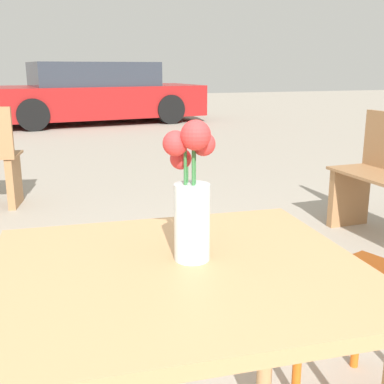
{
  "coord_description": "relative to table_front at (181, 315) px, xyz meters",
  "views": [
    {
      "loc": [
        -0.3,
        -0.94,
        1.15
      ],
      "look_at": [
        0.04,
        0.03,
        0.88
      ],
      "focal_mm": 45.0,
      "sensor_mm": 36.0,
      "label": 1
    }
  ],
  "objects": [
    {
      "name": "table_front",
      "position": [
        0.0,
        0.0,
        0.0
      ],
      "size": [
        0.87,
        0.77,
        0.73
      ],
      "color": "tan",
      "rests_on": "ground_plane"
    },
    {
      "name": "flower_vase",
      "position": [
        0.04,
        0.03,
        0.25
      ],
      "size": [
        0.12,
        0.13,
        0.32
      ],
      "color": "silver",
      "rests_on": "table_front"
    },
    {
      "name": "parked_car",
      "position": [
        1.13,
        9.48,
        -0.01
      ],
      "size": [
        4.63,
        2.28,
        1.25
      ],
      "color": "maroon",
      "rests_on": "ground_plane"
    }
  ]
}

